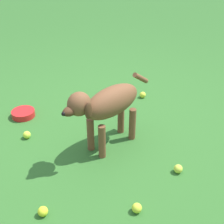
% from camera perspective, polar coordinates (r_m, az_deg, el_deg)
% --- Properties ---
extents(ground, '(14.00, 14.00, 0.00)m').
position_cam_1_polar(ground, '(2.79, -0.57, -3.27)').
color(ground, '#2D6026').
extents(dog, '(0.50, 0.80, 0.60)m').
position_cam_1_polar(dog, '(2.37, -0.90, 1.35)').
color(dog, brown).
rests_on(dog, ground).
extents(tennis_ball_0, '(0.07, 0.07, 0.07)m').
position_cam_1_polar(tennis_ball_0, '(2.10, -12.69, -17.53)').
color(tennis_ball_0, '#D0DE2B').
rests_on(tennis_ball_0, ground).
extents(tennis_ball_1, '(0.07, 0.07, 0.07)m').
position_cam_1_polar(tennis_ball_1, '(2.08, 4.62, -17.31)').
color(tennis_ball_1, '#C2D836').
rests_on(tennis_ball_1, ground).
extents(tennis_ball_2, '(0.07, 0.07, 0.07)m').
position_cam_1_polar(tennis_ball_2, '(3.30, 5.70, 3.19)').
color(tennis_ball_2, '#CAD236').
rests_on(tennis_ball_2, ground).
extents(tennis_ball_3, '(0.07, 0.07, 0.07)m').
position_cam_1_polar(tennis_ball_3, '(2.38, 12.15, -10.25)').
color(tennis_ball_3, '#C2D441').
rests_on(tennis_ball_3, ground).
extents(tennis_ball_4, '(0.07, 0.07, 0.07)m').
position_cam_1_polar(tennis_ball_4, '(2.76, -15.50, -4.10)').
color(tennis_ball_4, '#C8E43B').
rests_on(tennis_ball_4, ground).
extents(water_bowl, '(0.22, 0.22, 0.06)m').
position_cam_1_polar(water_bowl, '(3.08, -16.12, -0.27)').
color(water_bowl, red).
rests_on(water_bowl, ground).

